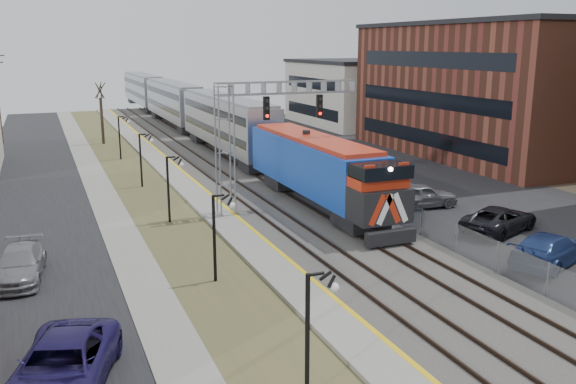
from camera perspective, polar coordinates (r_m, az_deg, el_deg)
street_west at (r=42.99m, az=-22.74°, el=-1.29°), size 7.00×120.00×0.04m
sidewalk at (r=43.13m, az=-16.77°, el=-0.72°), size 2.00×120.00×0.08m
grass_median at (r=43.49m, az=-12.85°, el=-0.38°), size 4.00×120.00×0.06m
platform at (r=44.03m, az=-9.01°, el=0.09°), size 2.00×120.00×0.24m
ballast_bed at (r=45.39m, az=-2.86°, el=0.63°), size 8.00×120.00×0.20m
parking_lot at (r=50.57m, az=10.07°, el=1.69°), size 16.00×120.00×0.04m
platform_edge at (r=44.20m, az=-7.91°, el=0.35°), size 0.24×120.00×0.01m
track_near at (r=44.75m, az=-5.28°, el=0.62°), size 1.58×120.00×0.15m
track_far at (r=45.86m, az=-1.10°, el=1.00°), size 1.58×120.00×0.15m
train at (r=72.18m, az=-9.31°, el=7.58°), size 3.00×85.85×5.33m
signal_gantry at (r=37.00m, az=-3.41°, el=6.29°), size 9.00×1.07×8.15m
lampposts at (r=27.18m, az=-7.07°, el=-4.24°), size 0.14×62.14×4.00m
fence at (r=46.77m, az=1.99°, el=1.90°), size 0.04×120.00×1.60m
buildings_east at (r=55.72m, az=24.93°, el=8.27°), size 16.00×76.00×15.00m
bare_trees at (r=46.32m, az=-24.48°, el=2.96°), size 12.30×42.30×5.95m
car_lot_c at (r=36.18m, az=19.19°, el=-2.48°), size 5.77×4.12×1.46m
car_lot_d at (r=31.67m, az=23.22°, el=-5.00°), size 5.81×4.13×1.56m
car_lot_e at (r=40.17m, az=12.36°, el=-0.37°), size 4.82×2.20×1.60m
car_lot_f at (r=49.86m, az=4.36°, el=2.47°), size 4.21×1.60×1.37m
car_street_a at (r=20.23m, az=-20.41°, el=-15.26°), size 4.32×6.36×1.62m
car_street_b at (r=29.95m, az=-23.84°, el=-6.24°), size 2.51×5.10×1.43m
car_lot_g at (r=58.36m, az=1.84°, el=4.22°), size 4.96×3.00×1.54m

